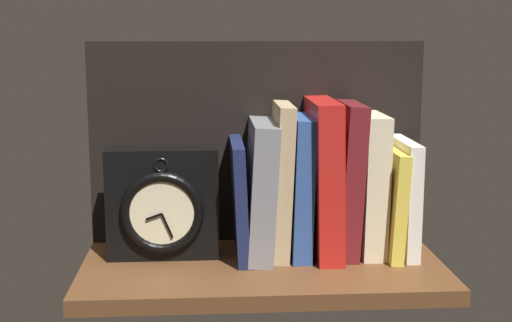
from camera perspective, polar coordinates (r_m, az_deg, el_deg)
The scene contains 12 objects.
ground_plane at distance 118.79cm, azimuth 0.53°, elevation -8.61°, with size 58.27×29.07×2.50cm, color brown.
back_panel at distance 127.71cm, azimuth 0.06°, elevation 1.48°, with size 58.27×1.20×35.24cm, color black.
book_navy_bierce at distance 120.17cm, azimuth -1.32°, elevation -2.98°, with size 1.93×16.44×19.25cm, color #192147.
book_gray_chess at distance 120.00cm, azimuth 0.25°, elevation -2.23°, with size 4.04×16.48×22.39cm, color gray.
book_tan_shortstories at distance 120.00cm, azimuth 1.98°, elevation -1.52°, with size 2.61×13.25×25.32cm, color tan.
book_blue_modern at distance 120.59cm, azimuth 3.47°, elevation -1.98°, with size 3.13×13.58×23.25cm, color #2D4C8E.
book_red_requiem at distance 120.87cm, azimuth 5.33°, elevation -1.34°, with size 4.15×16.97×25.89cm, color red.
book_maroon_dawkins at distance 121.63cm, azimuth 7.19°, elevation -1.42°, with size 3.26×13.35×25.38cm, color maroon.
book_cream_twain at distance 122.62cm, azimuth 8.96°, elevation -1.81°, with size 3.88×12.72×23.53cm, color beige.
book_yellow_seinlanguage at distance 124.02cm, azimuth 10.40°, elevation -3.07°, with size 2.08×16.67×17.83cm, color gold.
book_white_catcher at distance 124.50cm, azimuth 11.51°, elevation -2.74°, with size 2.26×15.09×19.15cm, color silver.
framed_clock at distance 119.95cm, azimuth -7.34°, elevation -3.40°, with size 18.26×6.97×18.26cm.
Camera 1 is at (-8.82, -111.88, 37.67)cm, focal length 50.88 mm.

